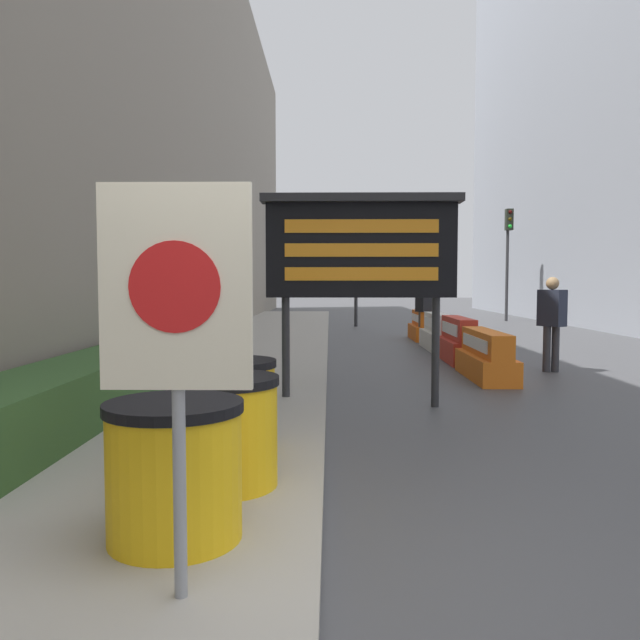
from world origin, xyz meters
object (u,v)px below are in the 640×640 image
object	(u,v)px
barrel_drum_back	(231,405)
pedestrian_passerby	(552,316)
message_board	(361,249)
pedestrian_worker	(424,305)
jersey_barrier_red_striped	(458,342)
traffic_cone_near	(434,333)
traffic_light_near_curb	(356,244)
barrel_drum_foreground	(175,470)
jersey_barrier_orange_far	(423,327)
warning_sign	(176,313)
jersey_barrier_white	(438,333)
jersey_barrier_orange_near	(486,358)
traffic_light_far_side	(508,241)
barrel_drum_middle	(225,431)

from	to	relation	value
barrel_drum_back	pedestrian_passerby	bearing A→B (deg)	49.95
message_board	pedestrian_worker	world-z (taller)	message_board
jersey_barrier_red_striped	pedestrian_worker	distance (m)	4.04
traffic_cone_near	traffic_light_near_curb	bearing A→B (deg)	102.96
barrel_drum_foreground	jersey_barrier_orange_far	distance (m)	13.98
warning_sign	jersey_barrier_orange_far	distance (m)	14.62
traffic_light_near_curb	pedestrian_worker	bearing A→B (deg)	-74.69
jersey_barrier_white	pedestrian_worker	size ratio (longest dim) A/B	1.21
message_board	pedestrian_worker	bearing A→B (deg)	76.29
barrel_drum_foreground	jersey_barrier_orange_near	distance (m)	7.50
message_board	jersey_barrier_red_striped	bearing A→B (deg)	64.47
jersey_barrier_orange_near	jersey_barrier_red_striped	bearing A→B (deg)	90.00
barrel_drum_back	jersey_barrier_white	distance (m)	9.89
barrel_drum_back	warning_sign	world-z (taller)	warning_sign
barrel_drum_foreground	traffic_light_far_side	world-z (taller)	traffic_light_far_side
jersey_barrier_red_striped	pedestrian_worker	xyz separation A→B (m)	(-0.08, 4.00, 0.59)
jersey_barrier_white	jersey_barrier_orange_far	bearing A→B (deg)	90.00
jersey_barrier_red_striped	traffic_cone_near	xyz separation A→B (m)	(-0.03, 2.71, -0.05)
barrel_drum_middle	warning_sign	bearing A→B (deg)	-87.81
warning_sign	traffic_cone_near	xyz separation A→B (m)	(3.20, 12.24, -1.10)
barrel_drum_middle	traffic_cone_near	world-z (taller)	barrel_drum_middle
pedestrian_worker	pedestrian_passerby	bearing A→B (deg)	58.12
barrel_drum_back	pedestrian_worker	bearing A→B (deg)	73.28
barrel_drum_middle	jersey_barrier_orange_far	world-z (taller)	barrel_drum_middle
warning_sign	jersey_barrier_red_striped	distance (m)	10.11
barrel_drum_back	pedestrian_passerby	distance (m)	7.34
jersey_barrier_orange_near	pedestrian_worker	size ratio (longest dim) A/B	1.24
barrel_drum_middle	traffic_cone_near	xyz separation A→B (m)	(3.26, 10.65, -0.18)
jersey_barrier_white	pedestrian_passerby	bearing A→B (deg)	-70.18
pedestrian_worker	traffic_light_near_curb	bearing A→B (deg)	-121.18
traffic_light_near_curb	pedestrian_passerby	size ratio (longest dim) A/B	2.42
jersey_barrier_orange_near	traffic_light_far_side	world-z (taller)	traffic_light_far_side
traffic_cone_near	pedestrian_worker	distance (m)	1.44
barrel_drum_back	barrel_drum_middle	bearing A→B (deg)	-83.89
jersey_barrier_orange_near	pedestrian_passerby	distance (m)	1.67
jersey_barrier_orange_far	pedestrian_passerby	distance (m)	6.27
jersey_barrier_orange_far	traffic_light_far_side	xyz separation A→B (m)	(4.59, 8.13, 2.87)
barrel_drum_back	traffic_light_far_side	size ratio (longest dim) A/B	0.17
warning_sign	barrel_drum_back	bearing A→B (deg)	93.64
traffic_light_far_side	message_board	bearing A→B (deg)	-111.25
traffic_cone_near	traffic_light_far_side	size ratio (longest dim) A/B	0.15
jersey_barrier_orange_near	traffic_light_near_curb	distance (m)	12.18
barrel_drum_middle	jersey_barrier_orange_far	distance (m)	13.05
message_board	traffic_light_near_curb	xyz separation A→B (m)	(0.54, 14.11, 0.92)
traffic_light_far_side	pedestrian_passerby	distance (m)	14.77
barrel_drum_middle	pedestrian_passerby	bearing A→B (deg)	54.78
barrel_drum_middle	traffic_light_near_curb	distance (m)	17.79
barrel_drum_middle	pedestrian_worker	distance (m)	12.37
traffic_light_near_curb	barrel_drum_foreground	bearing A→B (deg)	-95.54
barrel_drum_foreground	jersey_barrier_orange_far	bearing A→B (deg)	75.89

